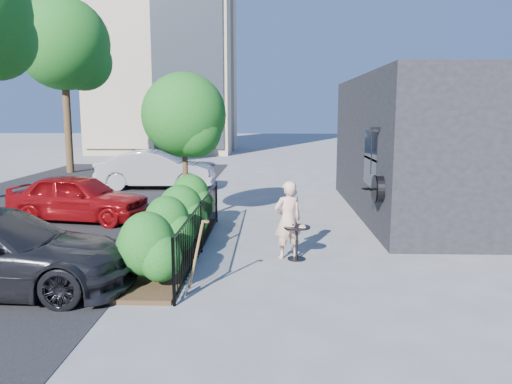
{
  "coord_description": "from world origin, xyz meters",
  "views": [
    {
      "loc": [
        -0.0,
        -10.29,
        2.97
      ],
      "look_at": [
        -0.35,
        0.71,
        1.2
      ],
      "focal_mm": 35.0,
      "sensor_mm": 36.0,
      "label": 1
    }
  ],
  "objects_px": {
    "street_tree_far": "(64,50)",
    "shovel": "(194,262)",
    "woman": "(288,220)",
    "patio_tree": "(186,120)",
    "car_red": "(79,197)",
    "cafe_table": "(297,237)",
    "car_silver": "(156,170)"
  },
  "relations": [
    {
      "from": "patio_tree",
      "to": "cafe_table",
      "type": "distance_m",
      "value": 4.81
    },
    {
      "from": "street_tree_far",
      "to": "car_silver",
      "type": "relative_size",
      "value": 1.84
    },
    {
      "from": "woman",
      "to": "car_red",
      "type": "relative_size",
      "value": 0.42
    },
    {
      "from": "car_red",
      "to": "street_tree_far",
      "type": "bearing_deg",
      "value": 32.84
    },
    {
      "from": "street_tree_far",
      "to": "car_silver",
      "type": "bearing_deg",
      "value": -42.64
    },
    {
      "from": "woman",
      "to": "car_silver",
      "type": "bearing_deg",
      "value": -81.65
    },
    {
      "from": "patio_tree",
      "to": "car_red",
      "type": "distance_m",
      "value": 3.72
    },
    {
      "from": "patio_tree",
      "to": "street_tree_far",
      "type": "xyz_separation_m",
      "value": [
        -7.7,
        11.2,
        3.15
      ]
    },
    {
      "from": "cafe_table",
      "to": "car_silver",
      "type": "bearing_deg",
      "value": 118.12
    },
    {
      "from": "cafe_table",
      "to": "shovel",
      "type": "bearing_deg",
      "value": -130.57
    },
    {
      "from": "woman",
      "to": "patio_tree",
      "type": "bearing_deg",
      "value": -69.59
    },
    {
      "from": "street_tree_far",
      "to": "car_silver",
      "type": "height_order",
      "value": "street_tree_far"
    },
    {
      "from": "woman",
      "to": "car_red",
      "type": "bearing_deg",
      "value": -50.06
    },
    {
      "from": "car_red",
      "to": "car_silver",
      "type": "distance_m",
      "value": 6.02
    },
    {
      "from": "patio_tree",
      "to": "car_red",
      "type": "height_order",
      "value": "patio_tree"
    },
    {
      "from": "car_red",
      "to": "patio_tree",
      "type": "bearing_deg",
      "value": -84.99
    },
    {
      "from": "street_tree_far",
      "to": "shovel",
      "type": "relative_size",
      "value": 6.43
    },
    {
      "from": "street_tree_far",
      "to": "car_red",
      "type": "distance_m",
      "value": 13.0
    },
    {
      "from": "street_tree_far",
      "to": "car_red",
      "type": "height_order",
      "value": "street_tree_far"
    },
    {
      "from": "woman",
      "to": "car_red",
      "type": "xyz_separation_m",
      "value": [
        -5.62,
        3.36,
        -0.15
      ]
    },
    {
      "from": "cafe_table",
      "to": "woman",
      "type": "height_order",
      "value": "woman"
    },
    {
      "from": "shovel",
      "to": "car_red",
      "type": "xyz_separation_m",
      "value": [
        -4.04,
        5.53,
        0.09
      ]
    },
    {
      "from": "patio_tree",
      "to": "car_silver",
      "type": "height_order",
      "value": "patio_tree"
    },
    {
      "from": "woman",
      "to": "street_tree_far",
      "type": "bearing_deg",
      "value": -73.53
    },
    {
      "from": "patio_tree",
      "to": "shovel",
      "type": "height_order",
      "value": "patio_tree"
    },
    {
      "from": "patio_tree",
      "to": "car_red",
      "type": "xyz_separation_m",
      "value": [
        -3.06,
        0.26,
        -2.11
      ]
    },
    {
      "from": "woman",
      "to": "shovel",
      "type": "distance_m",
      "value": 2.7
    },
    {
      "from": "cafe_table",
      "to": "car_silver",
      "type": "distance_m",
      "value": 10.71
    },
    {
      "from": "cafe_table",
      "to": "car_silver",
      "type": "relative_size",
      "value": 0.16
    },
    {
      "from": "woman",
      "to": "shovel",
      "type": "relative_size",
      "value": 1.24
    },
    {
      "from": "patio_tree",
      "to": "woman",
      "type": "bearing_deg",
      "value": -50.39
    },
    {
      "from": "car_silver",
      "to": "car_red",
      "type": "bearing_deg",
      "value": 170.88
    }
  ]
}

